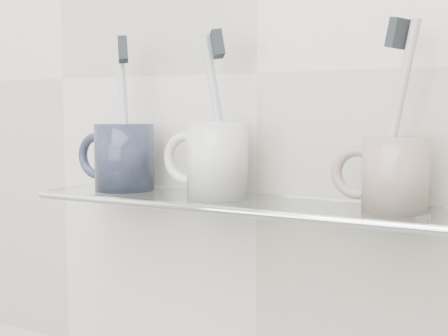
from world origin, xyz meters
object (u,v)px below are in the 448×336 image
Objects in this scene: shelf_glass at (233,203)px; mug_center at (217,160)px; mug_right at (395,174)px; mug_left at (124,157)px.

mug_center reaches higher than shelf_glass.
mug_left is at bearing 177.40° from mug_right.
mug_right is at bearing -15.55° from mug_left.
mug_right reaches higher than shelf_glass.
mug_center is at bearing 168.29° from shelf_glass.
mug_left is at bearing 178.24° from shelf_glass.
mug_left is 0.14m from mug_center.
shelf_glass is 5.81× the size of mug_left.
mug_left is at bearing 162.44° from mug_center.
mug_left is 0.95× the size of mug_center.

